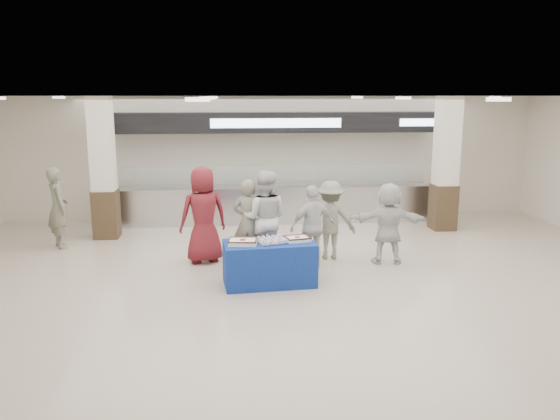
{
  "coord_description": "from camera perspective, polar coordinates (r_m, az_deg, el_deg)",
  "views": [
    {
      "loc": [
        -1.24,
        -8.35,
        3.21
      ],
      "look_at": [
        -0.25,
        1.6,
        1.11
      ],
      "focal_mm": 35.0,
      "sensor_mm": 36.0,
      "label": 1
    }
  ],
  "objects": [
    {
      "name": "column_right",
      "position": [
        13.7,
        16.91,
        4.32
      ],
      "size": [
        0.55,
        0.55,
        3.2
      ],
      "color": "#382819",
      "rests_on": "ground"
    },
    {
      "name": "cupcake_tray",
      "position": [
        9.32,
        -0.85,
        -3.19
      ],
      "size": [
        0.53,
        0.46,
        0.07
      ],
      "color": "silver",
      "rests_on": "display_table"
    },
    {
      "name": "soldier_b",
      "position": [
        10.89,
        5.26,
        -1.04
      ],
      "size": [
        1.06,
        0.66,
        1.57
      ],
      "primitive_type": "imported",
      "rotation": [
        0.0,
        0.0,
        3.06
      ],
      "color": "slate",
      "rests_on": "ground"
    },
    {
      "name": "chef_short",
      "position": [
        10.32,
        3.43,
        -1.73
      ],
      "size": [
        0.99,
        0.65,
        1.57
      ],
      "primitive_type": "imported",
      "rotation": [
        0.0,
        0.0,
        3.46
      ],
      "color": "silver",
      "rests_on": "ground"
    },
    {
      "name": "chef_tall",
      "position": [
        10.37,
        -1.61,
        -0.88
      ],
      "size": [
        1.01,
        0.86,
        1.84
      ],
      "primitive_type": "imported",
      "rotation": [
        0.0,
        0.0,
        2.95
      ],
      "color": "silver",
      "rests_on": "ground"
    },
    {
      "name": "sheet_cake_left",
      "position": [
        9.22,
        -3.92,
        -3.29
      ],
      "size": [
        0.51,
        0.41,
        0.1
      ],
      "color": "white",
      "rests_on": "display_table"
    },
    {
      "name": "sheet_cake_right",
      "position": [
        9.42,
        1.82,
        -2.97
      ],
      "size": [
        0.46,
        0.39,
        0.09
      ],
      "color": "white",
      "rests_on": "display_table"
    },
    {
      "name": "display_table",
      "position": [
        9.44,
        -1.12,
        -5.59
      ],
      "size": [
        1.61,
        0.91,
        0.75
      ],
      "primitive_type": "cube",
      "rotation": [
        0.0,
        0.0,
        0.08
      ],
      "color": "navy",
      "rests_on": "ground"
    },
    {
      "name": "civilian_white",
      "position": [
        10.73,
        11.24,
        -1.35
      ],
      "size": [
        1.52,
        0.65,
        1.59
      ],
      "primitive_type": "imported",
      "rotation": [
        0.0,
        0.0,
        3.02
      ],
      "color": "silver",
      "rests_on": "ground"
    },
    {
      "name": "soldier_a",
      "position": [
        10.42,
        -3.29,
        -1.29
      ],
      "size": [
        0.69,
        0.55,
        1.67
      ],
      "primitive_type": "imported",
      "rotation": [
        0.0,
        0.0,
        2.87
      ],
      "color": "slate",
      "rests_on": "ground"
    },
    {
      "name": "ground",
      "position": [
        9.03,
        2.64,
        -8.95
      ],
      "size": [
        14.0,
        14.0,
        0.0
      ],
      "primitive_type": "plane",
      "color": "beige",
      "rests_on": "ground"
    },
    {
      "name": "serving_line",
      "position": [
        13.95,
        -0.5,
        3.42
      ],
      "size": [
        8.7,
        0.85,
        2.8
      ],
      "color": "silver",
      "rests_on": "ground"
    },
    {
      "name": "soldier_bg",
      "position": [
        12.52,
        -22.2,
        0.23
      ],
      "size": [
        0.68,
        0.76,
        1.74
      ],
      "primitive_type": "imported",
      "rotation": [
        0.0,
        0.0,
        2.09
      ],
      "color": "slate",
      "rests_on": "ground"
    },
    {
      "name": "column_left",
      "position": [
        12.95,
        -17.96,
        3.85
      ],
      "size": [
        0.55,
        0.55,
        3.2
      ],
      "color": "#382819",
      "rests_on": "ground"
    },
    {
      "name": "civilian_maroon",
      "position": [
        10.67,
        -8.01,
        -0.5
      ],
      "size": [
        1.05,
        0.83,
        1.89
      ],
      "primitive_type": "imported",
      "rotation": [
        0.0,
        0.0,
        3.41
      ],
      "color": "maroon",
      "rests_on": "ground"
    }
  ]
}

